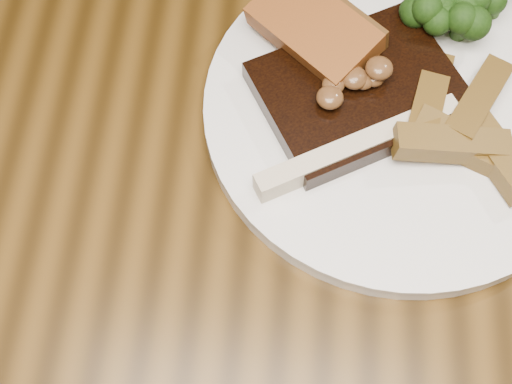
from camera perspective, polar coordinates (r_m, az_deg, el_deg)
ground at (r=1.26m, az=0.46°, el=-14.98°), size 4.50×4.50×0.00m
dining_table at (r=0.63m, az=0.88°, el=-3.58°), size 1.60×0.90×0.75m
plate at (r=0.59m, az=11.30°, el=6.38°), size 0.38×0.38×0.01m
steak at (r=0.57m, az=8.23°, el=7.87°), size 0.19×0.17×0.02m
steak_bone at (r=0.54m, az=8.12°, el=3.32°), size 0.15×0.10×0.02m
mushroom_pile at (r=0.55m, az=8.02°, el=9.37°), size 0.06×0.06×0.03m
garlic_bread at (r=0.59m, az=4.50°, el=11.70°), size 0.11×0.11×0.02m
potato_wedges at (r=0.58m, az=18.40°, el=5.25°), size 0.11×0.11×0.02m
broccoli_cluster at (r=0.62m, az=16.61°, el=13.45°), size 0.08×0.08×0.04m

